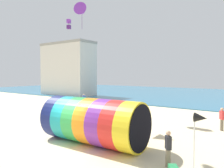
# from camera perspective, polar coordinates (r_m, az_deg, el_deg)

# --- Properties ---
(ground_plane) EXTENTS (120.00, 120.00, 0.00)m
(ground_plane) POSITION_cam_1_polar(r_m,az_deg,el_deg) (13.55, -13.82, -15.97)
(ground_plane) COLOR beige
(sea) EXTENTS (120.00, 40.00, 0.10)m
(sea) POSITION_cam_1_polar(r_m,az_deg,el_deg) (47.99, 23.85, -2.70)
(sea) COLOR teal
(sea) RESTS_ON ground
(giant_inflatable_tube) EXTENTS (6.67, 3.00, 2.81)m
(giant_inflatable_tube) POSITION_cam_1_polar(r_m,az_deg,el_deg) (13.67, -4.89, -9.62)
(giant_inflatable_tube) COLOR navy
(giant_inflatable_tube) RESTS_ON ground
(kite_handler) EXTENTS (0.40, 0.42, 1.69)m
(kite_handler) POSITION_cam_1_polar(r_m,az_deg,el_deg) (10.83, 14.47, -15.97)
(kite_handler) COLOR #726651
(kite_handler) RESTS_ON ground
(kite_purple_box) EXTENTS (0.60, 0.60, 1.27)m
(kite_purple_box) POSITION_cam_1_polar(r_m,az_deg,el_deg) (28.77, -11.22, 15.09)
(kite_purple_box) COLOR purple
(kite_purple_delta) EXTENTS (1.66, 1.74, 2.28)m
(kite_purple_delta) POSITION_cam_1_polar(r_m,az_deg,el_deg) (21.11, -7.87, 18.34)
(kite_purple_delta) COLOR purple
(bystander_near_water) EXTENTS (0.32, 0.41, 1.61)m
(bystander_near_water) POSITION_cam_1_polar(r_m,az_deg,el_deg) (30.37, -7.35, -4.01)
(bystander_near_water) COLOR black
(bystander_near_water) RESTS_ON ground
(bystander_far_left) EXTENTS (0.41, 0.41, 1.76)m
(bystander_far_left) POSITION_cam_1_polar(r_m,az_deg,el_deg) (18.72, 26.78, -8.12)
(bystander_far_left) COLOR #726651
(bystander_far_left) RESTS_ON ground
(promenade_building) EXTENTS (11.75, 4.81, 10.66)m
(promenade_building) POSITION_cam_1_polar(r_m,az_deg,el_deg) (45.48, -11.48, 3.86)
(promenade_building) COLOR silver
(promenade_building) RESTS_ON ground
(beach_flag) EXTENTS (0.47, 0.36, 2.86)m
(beach_flag) POSITION_cam_1_polar(r_m,az_deg,el_deg) (8.81, 21.98, -9.06)
(beach_flag) COLOR silver
(beach_flag) RESTS_ON ground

